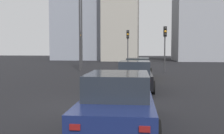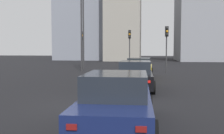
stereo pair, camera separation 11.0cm
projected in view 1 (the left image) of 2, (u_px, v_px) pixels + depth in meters
ground_plane at (82, 110)px, 9.55m from camera, size 160.00×160.00×0.20m
car_yellow_left_lead at (138, 68)px, 19.55m from camera, size 4.49×2.14×1.48m
car_black_left_second at (135, 76)px, 13.74m from camera, size 4.68×2.00×1.51m
car_navy_left_third at (118, 102)px, 6.86m from camera, size 4.58×2.03×1.50m
traffic_light_near_left at (165, 40)px, 23.21m from camera, size 0.32×0.30×4.15m
traffic_light_near_right at (128, 41)px, 28.49m from camera, size 0.32×0.28×4.21m
traffic_light_far_left at (81, 42)px, 30.57m from camera, size 0.32×0.30×4.20m
street_lamp_kerbside at (82, 20)px, 27.32m from camera, size 0.56×0.36×9.06m
street_lamp_far at (80, 24)px, 25.55m from camera, size 0.56×0.36×7.95m
building_facade_left at (206, 24)px, 49.16m from camera, size 11.52×11.62×13.77m
building_facade_center at (122, 23)px, 52.06m from camera, size 13.33×6.50×14.87m
building_facade_right at (86, 18)px, 56.10m from camera, size 13.23×11.63×17.71m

